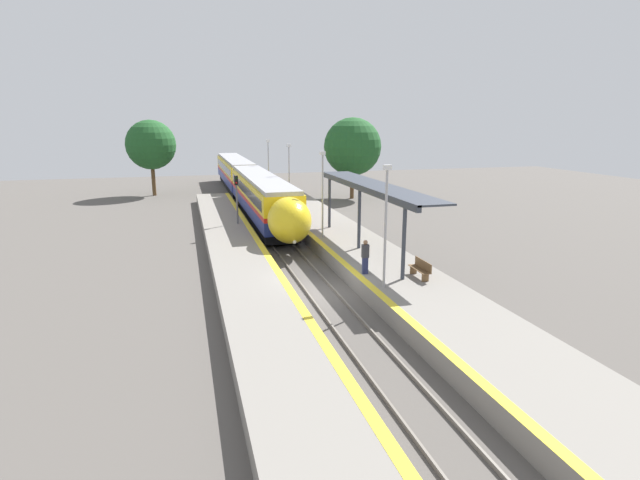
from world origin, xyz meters
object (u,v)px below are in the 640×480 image
object	(u,v)px
train	(248,183)
person_waiting	(365,256)
lamppost_near	(386,219)
railway_signal	(237,199)
lamppost_mid	(323,189)
lamppost_far	(289,173)
platform_bench	(421,268)
lamppost_farthest	(268,163)

from	to	relation	value
train	person_waiting	world-z (taller)	train
lamppost_near	railway_signal	bearing A→B (deg)	106.44
lamppost_mid	lamppost_far	distance (m)	10.83
railway_signal	lamppost_near	xyz separation A→B (m)	(5.04, -17.09, 1.38)
platform_bench	railway_signal	world-z (taller)	railway_signal
lamppost_far	lamppost_farthest	world-z (taller)	same
person_waiting	lamppost_far	distance (m)	19.55
railway_signal	train	bearing A→B (deg)	79.63
train	lamppost_mid	bearing A→B (deg)	-83.10
person_waiting	lamppost_far	world-z (taller)	lamppost_far
train	lamppost_farthest	size ratio (longest dim) A/B	8.02
platform_bench	lamppost_far	xyz separation A→B (m)	(-2.37, 20.74, 2.80)
train	railway_signal	xyz separation A→B (m)	(-2.58, -14.09, 0.48)
train	person_waiting	distance (m)	29.04
train	person_waiting	bearing A→B (deg)	-85.36
lamppost_near	train	bearing A→B (deg)	94.52
train	platform_bench	bearing A→B (deg)	-80.92
train	railway_signal	world-z (taller)	railway_signal
person_waiting	railway_signal	bearing A→B (deg)	108.35
person_waiting	platform_bench	bearing A→B (deg)	-28.11
lamppost_near	lamppost_mid	distance (m)	10.83
railway_signal	lamppost_far	distance (m)	6.94
train	lamppost_farthest	distance (m)	3.35
lamppost_mid	train	bearing A→B (deg)	96.90
platform_bench	lamppost_near	xyz separation A→B (m)	(-2.37, -0.91, 2.80)
platform_bench	lamppost_far	bearing A→B (deg)	96.53
train	railway_signal	bearing A→B (deg)	-100.37
train	lamppost_mid	distance (m)	20.59
lamppost_near	lamppost_farthest	distance (m)	32.49
platform_bench	lamppost_farthest	distance (m)	31.79
railway_signal	lamppost_near	bearing A→B (deg)	-73.56
platform_bench	lamppost_mid	distance (m)	10.57
lamppost_near	lamppost_mid	xyz separation A→B (m)	(0.00, 10.83, 0.00)
platform_bench	lamppost_farthest	size ratio (longest dim) A/B	0.31
railway_signal	lamppost_far	xyz separation A→B (m)	(5.04, 4.57, 1.38)
lamppost_mid	lamppost_far	xyz separation A→B (m)	(0.00, 10.83, 0.00)
train	lamppost_near	xyz separation A→B (m)	(2.46, -31.18, 1.86)
platform_bench	person_waiting	distance (m)	2.86
train	lamppost_farthest	bearing A→B (deg)	27.87
platform_bench	railway_signal	distance (m)	17.86
platform_bench	lamppost_mid	size ratio (longest dim) A/B	0.31
train	lamppost_farthest	xyz separation A→B (m)	(2.46, 1.30, 1.86)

